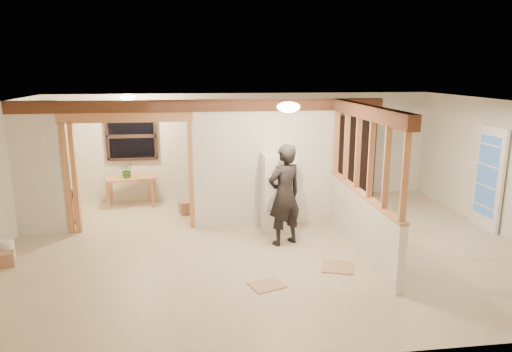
{
  "coord_description": "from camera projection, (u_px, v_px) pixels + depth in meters",
  "views": [
    {
      "loc": [
        -1.12,
        -7.46,
        3.05
      ],
      "look_at": [
        -0.09,
        0.4,
        1.19
      ],
      "focal_mm": 32.0,
      "sensor_mm": 36.0,
      "label": 1
    }
  ],
  "objects": [
    {
      "name": "floor",
      "position": [
        264.0,
        247.0,
        8.04
      ],
      "size": [
        9.0,
        6.5,
        0.01
      ],
      "primitive_type": "cube",
      "color": "beige",
      "rests_on": "ground"
    },
    {
      "name": "ceiling",
      "position": [
        264.0,
        103.0,
        7.47
      ],
      "size": [
        9.0,
        6.5,
        0.01
      ],
      "primitive_type": "cube",
      "color": "white"
    },
    {
      "name": "wall_back",
      "position": [
        244.0,
        146.0,
        10.89
      ],
      "size": [
        9.0,
        0.01,
        2.5
      ],
      "primitive_type": "cube",
      "color": "silver",
      "rests_on": "floor"
    },
    {
      "name": "wall_front",
      "position": [
        311.0,
        251.0,
        4.61
      ],
      "size": [
        9.0,
        0.01,
        2.5
      ],
      "primitive_type": "cube",
      "color": "silver",
      "rests_on": "floor"
    },
    {
      "name": "wall_right",
      "position": [
        508.0,
        170.0,
        8.32
      ],
      "size": [
        0.01,
        6.5,
        2.5
      ],
      "primitive_type": "cube",
      "color": "silver",
      "rests_on": "floor"
    },
    {
      "name": "partition_left_stub",
      "position": [
        37.0,
        169.0,
        8.4
      ],
      "size": [
        0.9,
        0.12,
        2.5
      ],
      "primitive_type": "cube",
      "color": "white",
      "rests_on": "floor"
    },
    {
      "name": "partition_center",
      "position": [
        265.0,
        163.0,
        8.94
      ],
      "size": [
        2.8,
        0.12,
        2.5
      ],
      "primitive_type": "cube",
      "color": "white",
      "rests_on": "floor"
    },
    {
      "name": "doorway_frame",
      "position": [
        130.0,
        174.0,
        8.64
      ],
      "size": [
        2.46,
        0.14,
        2.2
      ],
      "primitive_type": "cube",
      "color": "tan",
      "rests_on": "floor"
    },
    {
      "name": "header_beam_back",
      "position": [
        202.0,
        106.0,
        8.53
      ],
      "size": [
        7.0,
        0.18,
        0.22
      ],
      "primitive_type": "cube",
      "color": "brown",
      "rests_on": "ceiling"
    },
    {
      "name": "header_beam_right",
      "position": [
        367.0,
        112.0,
        7.31
      ],
      "size": [
        0.18,
        3.3,
        0.22
      ],
      "primitive_type": "cube",
      "color": "brown",
      "rests_on": "ceiling"
    },
    {
      "name": "pony_wall",
      "position": [
        361.0,
        223.0,
        7.74
      ],
      "size": [
        0.12,
        3.2,
        1.0
      ],
      "primitive_type": "cube",
      "color": "white",
      "rests_on": "floor"
    },
    {
      "name": "stud_partition",
      "position": [
        364.0,
        156.0,
        7.47
      ],
      "size": [
        0.14,
        3.2,
        1.32
      ],
      "primitive_type": "cube",
      "color": "tan",
      "rests_on": "pony_wall"
    },
    {
      "name": "window_back",
      "position": [
        131.0,
        136.0,
        10.41
      ],
      "size": [
        1.12,
        0.1,
        1.1
      ],
      "primitive_type": "cube",
      "color": "black",
      "rests_on": "wall_back"
    },
    {
      "name": "french_door",
      "position": [
        488.0,
        178.0,
        8.76
      ],
      "size": [
        0.12,
        0.86,
        2.0
      ],
      "primitive_type": "cube",
      "color": "white",
      "rests_on": "floor"
    },
    {
      "name": "ceiling_dome_main",
      "position": [
        288.0,
        107.0,
        7.03
      ],
      "size": [
        0.36,
        0.36,
        0.16
      ],
      "primitive_type": "ellipsoid",
      "color": "#FFEABF",
      "rests_on": "ceiling"
    },
    {
      "name": "ceiling_dome_util",
      "position": [
        128.0,
        97.0,
        9.37
      ],
      "size": [
        0.32,
        0.32,
        0.14
      ],
      "primitive_type": "ellipsoid",
      "color": "#FFEABF",
      "rests_on": "ceiling"
    },
    {
      "name": "hanging_bulb",
      "position": [
        150.0,
        115.0,
        8.83
      ],
      "size": [
        0.07,
        0.07,
        0.07
      ],
      "primitive_type": "ellipsoid",
      "color": "#FFD88C",
      "rests_on": "ceiling"
    },
    {
      "name": "refrigerator",
      "position": [
        279.0,
        192.0,
        8.73
      ],
      "size": [
        0.62,
        0.6,
        1.5
      ],
      "primitive_type": "cube",
      "color": "white",
      "rests_on": "floor"
    },
    {
      "name": "woman",
      "position": [
        285.0,
        195.0,
        7.96
      ],
      "size": [
        0.78,
        0.67,
        1.81
      ],
      "primitive_type": "imported",
      "rotation": [
        0.0,
        0.0,
        3.58
      ],
      "color": "black",
      "rests_on": "floor"
    },
    {
      "name": "work_table",
      "position": [
        132.0,
        191.0,
        10.39
      ],
      "size": [
        1.15,
        0.74,
        0.67
      ],
      "primitive_type": "cube",
      "rotation": [
        0.0,
        0.0,
        0.21
      ],
      "color": "tan",
      "rests_on": "floor"
    },
    {
      "name": "potted_plant",
      "position": [
        127.0,
        170.0,
        10.2
      ],
      "size": [
        0.32,
        0.28,
        0.35
      ],
      "primitive_type": "imported",
      "rotation": [
        0.0,
        0.0,
        0.01
      ],
      "color": "#386D2F",
      "rests_on": "work_table"
    },
    {
      "name": "shop_vac",
      "position": [
        63.0,
        208.0,
        9.12
      ],
      "size": [
        0.53,
        0.53,
        0.68
      ],
      "primitive_type": "cylinder",
      "rotation": [
        0.0,
        0.0,
        -0.02
      ],
      "color": "#A22415",
      "rests_on": "floor"
    },
    {
      "name": "bookshelf",
      "position": [
        354.0,
        157.0,
        11.06
      ],
      "size": [
        0.98,
        0.33,
        1.96
      ],
      "primitive_type": "cube",
      "color": "black",
      "rests_on": "floor"
    },
    {
      "name": "bucket",
      "position": [
        6.0,
        249.0,
        7.46
      ],
      "size": [
        0.3,
        0.3,
        0.34
      ],
      "primitive_type": "cylinder",
      "rotation": [
        0.0,
        0.0,
        -0.12
      ],
      "color": "silver",
      "rests_on": "floor"
    },
    {
      "name": "box_util_a",
      "position": [
        187.0,
        208.0,
        9.84
      ],
      "size": [
        0.37,
        0.34,
        0.27
      ],
      "primitive_type": "cube",
      "rotation": [
        0.0,
        0.0,
        0.26
      ],
      "color": "#A57150",
      "rests_on": "floor"
    },
    {
      "name": "box_util_b",
      "position": [
        68.0,
        213.0,
        9.45
      ],
      "size": [
        0.33,
        0.33,
        0.29
      ],
      "primitive_type": "cube",
      "rotation": [
        0.0,
        0.0,
        -0.05
      ],
      "color": "#A57150",
      "rests_on": "floor"
    },
    {
      "name": "box_front",
      "position": [
        4.0,
        260.0,
        7.2
      ],
      "size": [
        0.33,
        0.29,
        0.23
      ],
      "primitive_type": "cube",
      "rotation": [
        0.0,
        0.0,
        0.27
      ],
      "color": "#A57150",
      "rests_on": "floor"
    },
    {
      "name": "floor_panel_near",
      "position": [
        338.0,
        267.0,
        7.18
      ],
      "size": [
        0.62,
        0.62,
        0.02
      ],
      "primitive_type": "cube",
      "rotation": [
        0.0,
        0.0,
        -0.33
      ],
      "color": "tan",
      "rests_on": "floor"
    },
    {
      "name": "floor_panel_far",
      "position": [
        267.0,
        285.0,
        6.58
      ],
      "size": [
        0.56,
        0.5,
        0.01
      ],
      "primitive_type": "cube",
      "rotation": [
        0.0,
        0.0,
        0.33
      ],
      "color": "tan",
      "rests_on": "floor"
    }
  ]
}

